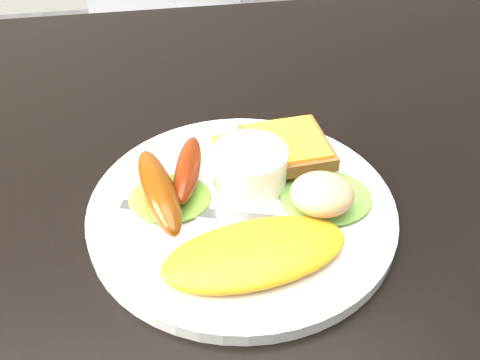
% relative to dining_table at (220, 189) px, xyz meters
% --- Properties ---
extents(dining_table, '(1.20, 0.80, 0.04)m').
position_rel_dining_table_xyz_m(dining_table, '(0.00, 0.00, 0.00)').
color(dining_table, black).
rests_on(dining_table, ground).
extents(dining_chair, '(0.43, 0.43, 0.05)m').
position_rel_dining_table_xyz_m(dining_chair, '(-0.01, 0.80, -0.28)').
color(dining_chair, tan).
rests_on(dining_chair, ground).
extents(plate, '(0.27, 0.27, 0.01)m').
position_rel_dining_table_xyz_m(plate, '(0.01, -0.06, 0.03)').
color(plate, white).
rests_on(plate, dining_table).
extents(lettuce_left, '(0.08, 0.08, 0.01)m').
position_rel_dining_table_xyz_m(lettuce_left, '(-0.05, -0.05, 0.04)').
color(lettuce_left, '#499B22').
rests_on(lettuce_left, plate).
extents(lettuce_right, '(0.08, 0.08, 0.01)m').
position_rel_dining_table_xyz_m(lettuce_right, '(0.09, -0.07, 0.04)').
color(lettuce_right, '#539938').
rests_on(lettuce_right, plate).
extents(omelette, '(0.16, 0.09, 0.02)m').
position_rel_dining_table_xyz_m(omelette, '(0.01, -0.13, 0.04)').
color(omelette, gold).
rests_on(omelette, plate).
extents(sausage_a, '(0.05, 0.12, 0.03)m').
position_rel_dining_table_xyz_m(sausage_a, '(-0.06, -0.05, 0.05)').
color(sausage_a, '#693206').
rests_on(sausage_a, lettuce_left).
extents(sausage_b, '(0.04, 0.09, 0.02)m').
position_rel_dining_table_xyz_m(sausage_b, '(-0.03, -0.03, 0.05)').
color(sausage_b, '#6C1101').
rests_on(sausage_b, lettuce_left).
extents(ramekin, '(0.08, 0.08, 0.04)m').
position_rel_dining_table_xyz_m(ramekin, '(0.02, -0.03, 0.05)').
color(ramekin, white).
rests_on(ramekin, plate).
extents(toast_a, '(0.08, 0.08, 0.01)m').
position_rel_dining_table_xyz_m(toast_a, '(0.04, -0.00, 0.04)').
color(toast_a, olive).
rests_on(toast_a, plate).
extents(toast_b, '(0.08, 0.08, 0.01)m').
position_rel_dining_table_xyz_m(toast_b, '(0.06, -0.01, 0.05)').
color(toast_b, brown).
rests_on(toast_b, toast_a).
extents(potato_salad, '(0.07, 0.06, 0.03)m').
position_rel_dining_table_xyz_m(potato_salad, '(0.08, -0.08, 0.06)').
color(potato_salad, beige).
rests_on(potato_salad, lettuce_right).
extents(fork, '(0.15, 0.06, 0.00)m').
position_rel_dining_table_xyz_m(fork, '(-0.02, -0.07, 0.03)').
color(fork, '#ADAFB7').
rests_on(fork, plate).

